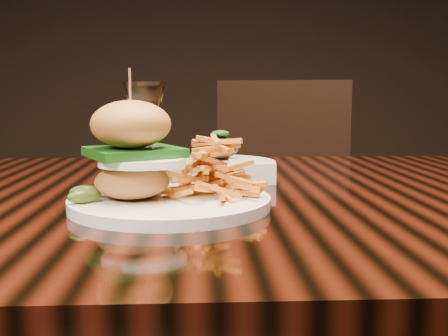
{
  "coord_description": "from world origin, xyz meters",
  "views": [
    {
      "loc": [
        -0.05,
        -0.82,
        0.9
      ],
      "look_at": [
        -0.02,
        -0.17,
        0.81
      ],
      "focal_mm": 42.0,
      "sensor_mm": 36.0,
      "label": 1
    }
  ],
  "objects_px": {
    "dining_table": "(232,237)",
    "wine_glass": "(145,114)",
    "burger_plate": "(168,170)",
    "far_dish": "(216,162)",
    "chair_far": "(279,204)"
  },
  "relations": [
    {
      "from": "far_dish",
      "to": "chair_far",
      "type": "distance_m",
      "value": 0.73
    },
    {
      "from": "dining_table",
      "to": "wine_glass",
      "type": "relative_size",
      "value": 9.47
    },
    {
      "from": "dining_table",
      "to": "far_dish",
      "type": "height_order",
      "value": "far_dish"
    },
    {
      "from": "dining_table",
      "to": "wine_glass",
      "type": "height_order",
      "value": "wine_glass"
    },
    {
      "from": "dining_table",
      "to": "burger_plate",
      "type": "xyz_separation_m",
      "value": [
        -0.09,
        -0.12,
        0.13
      ]
    },
    {
      "from": "far_dish",
      "to": "chair_far",
      "type": "relative_size",
      "value": 0.25
    },
    {
      "from": "wine_glass",
      "to": "chair_far",
      "type": "relative_size",
      "value": 0.18
    },
    {
      "from": "burger_plate",
      "to": "wine_glass",
      "type": "height_order",
      "value": "burger_plate"
    },
    {
      "from": "burger_plate",
      "to": "chair_far",
      "type": "distance_m",
      "value": 1.09
    },
    {
      "from": "wine_glass",
      "to": "far_dish",
      "type": "xyz_separation_m",
      "value": [
        0.11,
        0.29,
        -0.11
      ]
    },
    {
      "from": "burger_plate",
      "to": "wine_glass",
      "type": "bearing_deg",
      "value": 102.91
    },
    {
      "from": "burger_plate",
      "to": "far_dish",
      "type": "xyz_separation_m",
      "value": [
        0.07,
        0.35,
        -0.03
      ]
    },
    {
      "from": "chair_far",
      "to": "burger_plate",
      "type": "bearing_deg",
      "value": -92.94
    },
    {
      "from": "dining_table",
      "to": "chair_far",
      "type": "height_order",
      "value": "chair_far"
    },
    {
      "from": "wine_glass",
      "to": "far_dish",
      "type": "bearing_deg",
      "value": 68.81
    }
  ]
}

